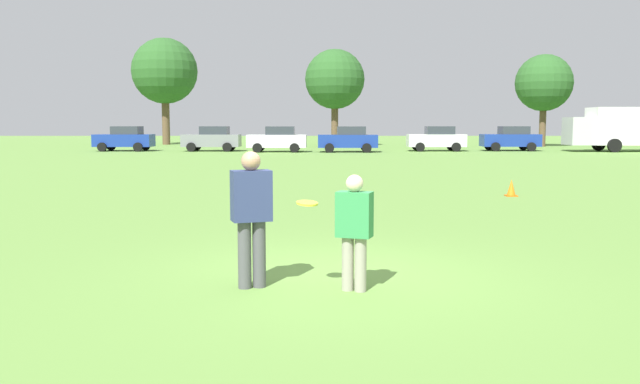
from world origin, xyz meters
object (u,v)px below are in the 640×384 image
at_px(player_thrower, 251,212).
at_px(player_defender, 354,226).
at_px(parked_car_mid_right, 348,139).
at_px(parked_car_far_right, 510,138).
at_px(parked_car_near_left, 124,138).
at_px(traffic_cone, 511,188).
at_px(frisbee, 307,203).
at_px(parked_car_mid_left, 212,139).
at_px(parked_car_center, 277,139).
at_px(box_truck, 629,127).
at_px(parked_car_near_right, 436,138).

bearing_deg(player_thrower, player_defender, -7.16).
bearing_deg(parked_car_mid_right, parked_car_far_right, 9.75).
xyz_separation_m(player_thrower, parked_car_far_right, (15.04, 40.49, -0.06)).
bearing_deg(parked_car_near_left, traffic_cone, -56.16).
xyz_separation_m(player_defender, frisbee, (-0.59, -0.03, 0.30)).
height_order(player_defender, frisbee, player_defender).
xyz_separation_m(traffic_cone, parked_car_far_right, (8.68, 30.04, 0.69)).
height_order(frisbee, parked_car_near_left, parked_car_near_left).
xyz_separation_m(traffic_cone, parked_car_mid_left, (-13.42, 29.54, 0.69)).
distance_m(parked_car_center, box_truck, 25.41).
height_order(parked_car_center, box_truck, box_truck).
bearing_deg(traffic_cone, box_truck, 59.69).
xyz_separation_m(parked_car_mid_left, parked_car_near_right, (16.54, 0.10, 0.00)).
bearing_deg(frisbee, parked_car_mid_left, 100.94).
distance_m(player_defender, frisbee, 0.66).
xyz_separation_m(parked_car_near_left, box_truck, (36.77, -0.80, 0.83)).
bearing_deg(frisbee, player_defender, 3.32).
height_order(player_defender, parked_car_near_right, parked_car_near_right).
bearing_deg(parked_car_near_right, box_truck, -3.21).
xyz_separation_m(parked_car_mid_left, parked_car_far_right, (22.10, 0.50, 0.00)).
relative_size(parked_car_mid_left, box_truck, 0.50).
bearing_deg(box_truck, player_thrower, -120.58).
relative_size(player_thrower, parked_car_far_right, 0.41).
relative_size(parked_car_mid_left, parked_car_far_right, 1.00).
xyz_separation_m(parked_car_mid_right, parked_car_far_right, (12.15, 2.09, 0.00)).
bearing_deg(parked_car_far_right, player_thrower, -110.38).
bearing_deg(frisbee, parked_car_near_left, 109.45).
height_order(player_thrower, box_truck, box_truck).
bearing_deg(player_defender, parked_car_mid_left, 101.76).
relative_size(parked_car_mid_right, parked_car_near_right, 1.00).
relative_size(player_defender, parked_car_center, 0.35).
height_order(frisbee, parked_car_center, parked_car_center).
bearing_deg(traffic_cone, parked_car_mid_left, 114.44).
xyz_separation_m(parked_car_mid_left, parked_car_center, (4.91, -1.39, 0.00)).
xyz_separation_m(parked_car_mid_right, box_truck, (20.34, 0.92, 0.83)).
relative_size(player_thrower, frisbee, 6.42).
distance_m(parked_car_near_left, box_truck, 36.78).
height_order(frisbee, parked_car_far_right, parked_car_far_right).
bearing_deg(parked_car_mid_left, player_defender, -78.24).
distance_m(parked_car_center, parked_car_far_right, 17.30).
distance_m(player_defender, parked_car_near_right, 41.08).
bearing_deg(player_defender, parked_car_near_left, 110.20).
bearing_deg(player_defender, box_truck, 60.94).
bearing_deg(frisbee, traffic_cone, 62.04).
distance_m(player_thrower, parked_car_far_right, 43.20).
distance_m(traffic_cone, parked_car_center, 29.42).
bearing_deg(player_thrower, parked_car_center, 93.19).
bearing_deg(parked_car_near_left, player_thrower, -71.37).
height_order(parked_car_near_left, parked_car_near_right, same).
bearing_deg(parked_car_center, traffic_cone, -73.17).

